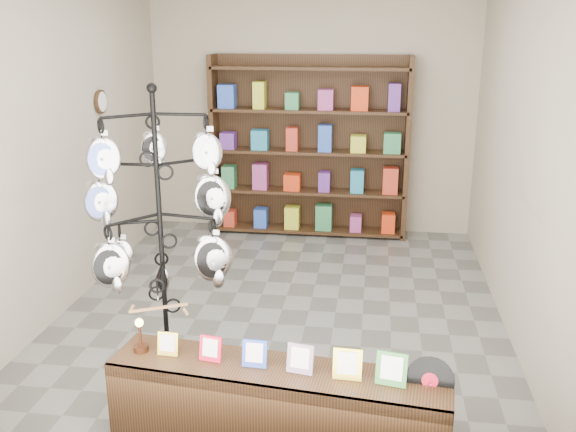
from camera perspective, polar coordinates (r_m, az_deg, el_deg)
name	(u,v)px	position (r m, az deg, el deg)	size (l,w,h in m)	color
ground	(282,309)	(6.06, -0.52, -8.28)	(5.00, 5.00, 0.00)	slate
room_envelope	(282,111)	(5.53, -0.57, 9.32)	(5.00, 5.00, 5.00)	#AD9E8B
display_tree	(159,215)	(4.66, -11.36, 0.12)	(1.18, 1.18, 2.19)	black
front_shelf	(278,405)	(4.22, -0.93, -16.48)	(2.17, 0.67, 0.75)	black
back_shelving	(309,153)	(7.91, 1.89, 5.64)	(2.42, 0.36, 2.20)	black
wall_clocks	(103,131)	(6.90, -16.08, 7.26)	(0.03, 0.24, 0.84)	black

